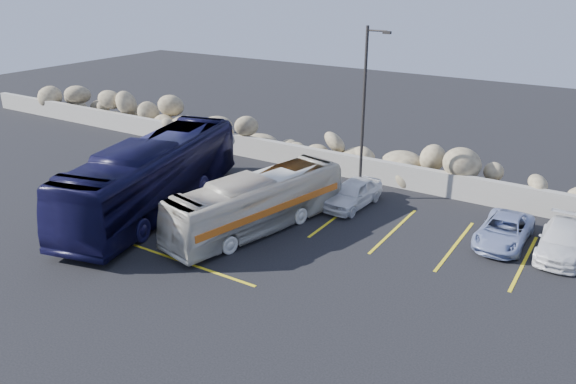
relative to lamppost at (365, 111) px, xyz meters
The scene contains 10 objects.
ground 10.73m from the lamppost, 105.05° to the right, with size 90.00×90.00×0.00m, color black.
seawall 5.14m from the lamppost, 135.63° to the left, with size 60.00×0.40×1.20m, color gray.
riprap_pile 5.40m from the lamppost, 124.63° to the left, with size 54.00×2.80×2.60m, color #877558, non-canonical shape.
parking_lines 6.18m from the lamppost, 62.01° to the right, with size 18.16×9.36×0.01m.
lamppost is the anchor object (origin of this frame).
vintage_bus 6.63m from the lamppost, 111.90° to the right, with size 2.01×8.58×2.39m, color silver.
tour_coach 9.96m from the lamppost, 139.93° to the right, with size 2.73×11.68×3.25m, color black.
car_a 3.80m from the lamppost, 85.89° to the right, with size 1.49×3.70×1.26m, color white.
car_c 9.76m from the lamppost, ahead, with size 1.58×3.88×1.13m, color white.
car_d 7.93m from the lamppost, 10.49° to the right, with size 1.79×3.87×1.08m, color #8A99C4.
Camera 1 is at (12.93, -13.44, 10.12)m, focal length 35.00 mm.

